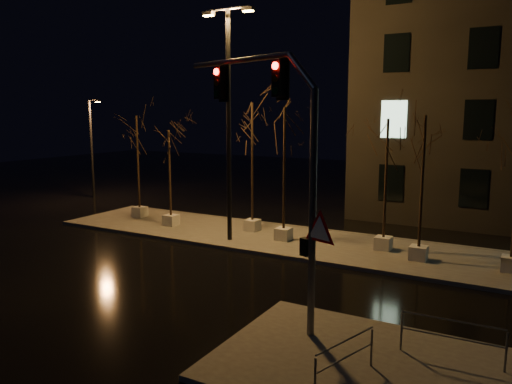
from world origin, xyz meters
The scene contains 14 objects.
ground centered at (0.00, 0.00, 0.00)m, with size 90.00×90.00×0.00m, color black.
median centered at (0.00, 6.00, 0.07)m, with size 22.00×5.00×0.15m, color #4B4943.
sidewalk_corner centered at (7.50, -3.50, 0.07)m, with size 7.00×5.00×0.15m, color #4B4943.
tree_0 centered at (-8.34, 6.39, 4.46)m, with size 1.80×1.80×5.68m.
tree_1 centered at (-5.46, 5.52, 3.92)m, with size 1.80×1.80×4.97m.
tree_2 centered at (-1.28, 6.55, 4.94)m, with size 1.80×1.80×6.32m.
tree_3 centered at (0.83, 5.69, 4.76)m, with size 1.80×1.80×6.08m.
tree_4 centered at (5.19, 6.29, 4.40)m, with size 1.80×1.80×5.60m.
tree_5 centered at (6.78, 5.48, 4.51)m, with size 1.80×1.80×5.75m.
traffic_signal_mast centered at (4.61, -2.32, 4.88)m, with size 5.57×2.10×7.20m.
streetlight_main centered at (-1.34, 4.57, 5.96)m, with size 2.51×0.30×10.07m.
streetlight_far centered at (-15.93, 10.22, 3.69)m, with size 1.31×0.42×6.71m.
guard_rail_a centered at (9.09, -2.40, 0.80)m, with size 2.32×0.10×1.00m.
guard_rail_b centered at (7.25, -4.46, 0.76)m, with size 0.65×1.90×0.95m.
Camera 1 is at (10.43, -14.04, 5.84)m, focal length 35.00 mm.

